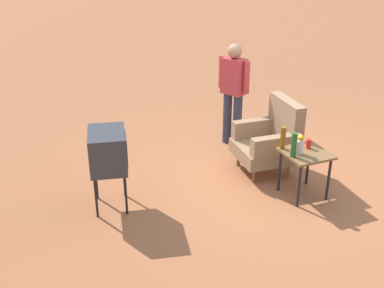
{
  "coord_description": "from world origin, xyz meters",
  "views": [
    {
      "loc": [
        5.08,
        -3.32,
        3.32
      ],
      "look_at": [
        -0.23,
        -1.1,
        0.65
      ],
      "focal_mm": 45.24,
      "sensor_mm": 36.0,
      "label": 1
    }
  ],
  "objects_px": {
    "side_table": "(305,159)",
    "soda_can_red": "(309,144)",
    "bottle_tall_amber": "(283,138)",
    "tv_on_stand": "(108,151)",
    "bottle_wine_green": "(294,145)",
    "person_standing": "(233,89)",
    "armchair": "(271,139)",
    "flower_vase": "(300,143)"
  },
  "relations": [
    {
      "from": "armchair",
      "to": "flower_vase",
      "type": "xyz_separation_m",
      "value": [
        0.78,
        -0.07,
        0.28
      ]
    },
    {
      "from": "side_table",
      "to": "bottle_wine_green",
      "type": "relative_size",
      "value": 1.96
    },
    {
      "from": "armchair",
      "to": "bottle_tall_amber",
      "type": "height_order",
      "value": "armchair"
    },
    {
      "from": "tv_on_stand",
      "to": "soda_can_red",
      "type": "height_order",
      "value": "tv_on_stand"
    },
    {
      "from": "side_table",
      "to": "tv_on_stand",
      "type": "relative_size",
      "value": 0.61
    },
    {
      "from": "armchair",
      "to": "side_table",
      "type": "xyz_separation_m",
      "value": [
        0.78,
        0.04,
        0.04
      ]
    },
    {
      "from": "bottle_tall_amber",
      "to": "flower_vase",
      "type": "distance_m",
      "value": 0.24
    },
    {
      "from": "armchair",
      "to": "bottle_wine_green",
      "type": "relative_size",
      "value": 3.31
    },
    {
      "from": "bottle_wine_green",
      "to": "bottle_tall_amber",
      "type": "distance_m",
      "value": 0.26
    },
    {
      "from": "soda_can_red",
      "to": "bottle_wine_green",
      "type": "height_order",
      "value": "bottle_wine_green"
    },
    {
      "from": "side_table",
      "to": "flower_vase",
      "type": "distance_m",
      "value": 0.26
    },
    {
      "from": "armchair",
      "to": "soda_can_red",
      "type": "xyz_separation_m",
      "value": [
        0.69,
        0.14,
        0.19
      ]
    },
    {
      "from": "side_table",
      "to": "flower_vase",
      "type": "bearing_deg",
      "value": -92.16
    },
    {
      "from": "armchair",
      "to": "person_standing",
      "type": "relative_size",
      "value": 0.65
    },
    {
      "from": "soda_can_red",
      "to": "bottle_tall_amber",
      "type": "relative_size",
      "value": 0.41
    },
    {
      "from": "tv_on_stand",
      "to": "bottle_tall_amber",
      "type": "height_order",
      "value": "tv_on_stand"
    },
    {
      "from": "tv_on_stand",
      "to": "flower_vase",
      "type": "distance_m",
      "value": 2.39
    },
    {
      "from": "armchair",
      "to": "side_table",
      "type": "bearing_deg",
      "value": 3.0
    },
    {
      "from": "bottle_tall_amber",
      "to": "bottle_wine_green",
      "type": "bearing_deg",
      "value": -0.76
    },
    {
      "from": "bottle_tall_amber",
      "to": "flower_vase",
      "type": "xyz_separation_m",
      "value": [
        0.21,
        0.11,
        -0.0
      ]
    },
    {
      "from": "bottle_wine_green",
      "to": "armchair",
      "type": "bearing_deg",
      "value": 167.28
    },
    {
      "from": "armchair",
      "to": "person_standing",
      "type": "distance_m",
      "value": 1.12
    },
    {
      "from": "bottle_tall_amber",
      "to": "tv_on_stand",
      "type": "bearing_deg",
      "value": -102.53
    },
    {
      "from": "armchair",
      "to": "soda_can_red",
      "type": "relative_size",
      "value": 8.69
    },
    {
      "from": "bottle_wine_green",
      "to": "soda_can_red",
      "type": "bearing_deg",
      "value": 112.15
    },
    {
      "from": "armchair",
      "to": "bottle_wine_green",
      "type": "bearing_deg",
      "value": -12.72
    },
    {
      "from": "soda_can_red",
      "to": "bottle_wine_green",
      "type": "bearing_deg",
      "value": -67.85
    },
    {
      "from": "side_table",
      "to": "soda_can_red",
      "type": "xyz_separation_m",
      "value": [
        -0.1,
        0.1,
        0.15
      ]
    },
    {
      "from": "person_standing",
      "to": "flower_vase",
      "type": "height_order",
      "value": "person_standing"
    },
    {
      "from": "side_table",
      "to": "tv_on_stand",
      "type": "height_order",
      "value": "tv_on_stand"
    },
    {
      "from": "bottle_wine_green",
      "to": "flower_vase",
      "type": "relative_size",
      "value": 1.21
    },
    {
      "from": "tv_on_stand",
      "to": "bottle_wine_green",
      "type": "relative_size",
      "value": 3.22
    },
    {
      "from": "tv_on_stand",
      "to": "bottle_tall_amber",
      "type": "distance_m",
      "value": 2.23
    },
    {
      "from": "bottle_wine_green",
      "to": "person_standing",
      "type": "bearing_deg",
      "value": 176.91
    },
    {
      "from": "bottle_tall_amber",
      "to": "soda_can_red",
      "type": "bearing_deg",
      "value": 68.71
    },
    {
      "from": "tv_on_stand",
      "to": "soda_can_red",
      "type": "distance_m",
      "value": 2.57
    },
    {
      "from": "soda_can_red",
      "to": "bottle_tall_amber",
      "type": "distance_m",
      "value": 0.35
    },
    {
      "from": "bottle_tall_amber",
      "to": "side_table",
      "type": "bearing_deg",
      "value": 45.52
    },
    {
      "from": "side_table",
      "to": "soda_can_red",
      "type": "distance_m",
      "value": 0.2
    },
    {
      "from": "side_table",
      "to": "soda_can_red",
      "type": "height_order",
      "value": "soda_can_red"
    },
    {
      "from": "armchair",
      "to": "flower_vase",
      "type": "height_order",
      "value": "armchair"
    },
    {
      "from": "armchair",
      "to": "tv_on_stand",
      "type": "height_order",
      "value": "armchair"
    }
  ]
}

